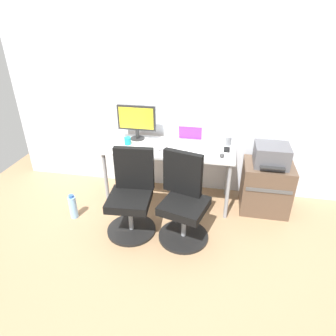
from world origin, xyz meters
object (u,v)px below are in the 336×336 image
side_cabinet (266,187)px  coffee_mug (128,141)px  water_bottle_on_floor (73,207)px  open_laptop (189,140)px  office_chair_left (132,196)px  desktop_monitor (137,120)px  office_chair_right (184,202)px  printer (271,155)px

side_cabinet → coffee_mug: (-1.69, -0.05, 0.49)m
water_bottle_on_floor → coffee_mug: bearing=46.7°
open_laptop → coffee_mug: bearing=-169.8°
office_chair_left → desktop_monitor: (-0.15, 0.80, 0.58)m
open_laptop → office_chair_right: bearing=-86.5°
printer → coffee_mug: size_ratio=4.35×
printer → desktop_monitor: size_ratio=0.83×
printer → desktop_monitor: 1.65m
printer → desktop_monitor: bearing=175.0°
coffee_mug → office_chair_left: bearing=-70.7°
office_chair_left → open_laptop: size_ratio=3.03×
office_chair_left → side_cabinet: office_chair_left is taller
office_chair_right → side_cabinet: size_ratio=1.54×
side_cabinet → coffee_mug: size_ratio=6.65×
side_cabinet → open_laptop: (-0.96, 0.09, 0.50)m
office_chair_left → desktop_monitor: size_ratio=1.96×
water_bottle_on_floor → coffee_mug: coffee_mug is taller
office_chair_right → water_bottle_on_floor: office_chair_right is taller
office_chair_left → desktop_monitor: desktop_monitor is taller
desktop_monitor → coffee_mug: 0.28m
water_bottle_on_floor → open_laptop: bearing=28.8°
office_chair_right → open_laptop: open_laptop is taller
office_chair_right → coffee_mug: (-0.78, 0.62, 0.37)m
office_chair_left → water_bottle_on_floor: (-0.75, 0.05, -0.28)m
office_chair_right → printer: 1.17m
water_bottle_on_floor → open_laptop: open_laptop is taller
desktop_monitor → side_cabinet: bearing=-5.0°
desktop_monitor → water_bottle_on_floor: bearing=-128.7°
printer → coffee_mug: bearing=-178.5°
side_cabinet → desktop_monitor: (-1.62, 0.14, 0.69)m
side_cabinet → open_laptop: open_laptop is taller
water_bottle_on_floor → desktop_monitor: bearing=51.3°
side_cabinet → desktop_monitor: bearing=175.0°
side_cabinet → printer: printer is taller
side_cabinet → water_bottle_on_floor: size_ratio=1.97×
side_cabinet → desktop_monitor: 1.77m
office_chair_left → water_bottle_on_floor: size_ratio=3.03×
side_cabinet → water_bottle_on_floor: bearing=-164.6°
printer → water_bottle_on_floor: printer is taller
water_bottle_on_floor → desktop_monitor: size_ratio=0.65×
printer → water_bottle_on_floor: (-2.22, -0.61, -0.58)m
office_chair_left → printer: bearing=24.1°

